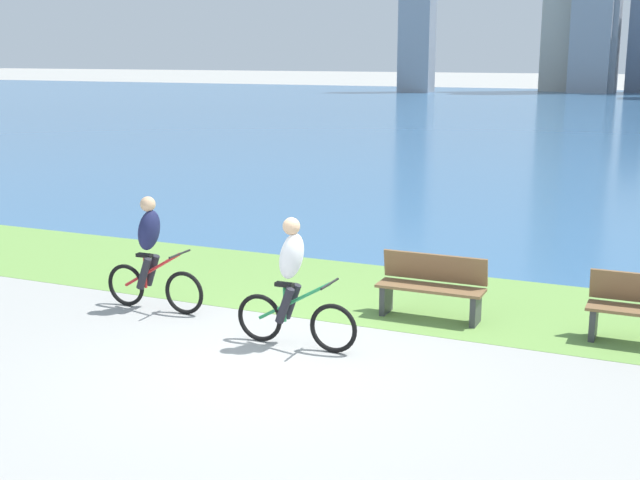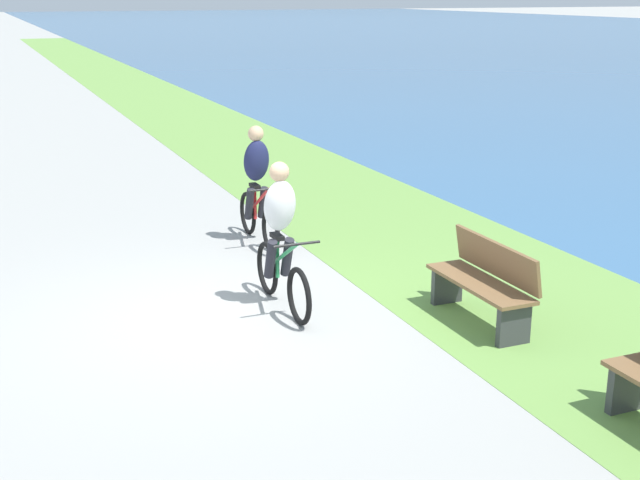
{
  "view_description": "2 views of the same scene",
  "coord_description": "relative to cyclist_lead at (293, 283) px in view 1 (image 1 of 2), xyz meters",
  "views": [
    {
      "loc": [
        4.36,
        -8.41,
        3.66
      ],
      "look_at": [
        0.11,
        1.18,
        1.3
      ],
      "focal_mm": 46.78,
      "sensor_mm": 36.0,
      "label": 1
    },
    {
      "loc": [
        8.41,
        -2.4,
        3.45
      ],
      "look_at": [
        0.18,
        1.04,
        0.81
      ],
      "focal_mm": 47.26,
      "sensor_mm": 36.0,
      "label": 2
    }
  ],
  "objects": [
    {
      "name": "bay_water_surface",
      "position": [
        0.03,
        42.47,
        -0.83
      ],
      "size": [
        300.0,
        76.28,
        0.0
      ],
      "primitive_type": "cube",
      "color": "#386693",
      "rests_on": "ground"
    },
    {
      "name": "ground_plane",
      "position": [
        0.03,
        -0.65,
        -0.83
      ],
      "size": [
        300.0,
        300.0,
        0.0
      ],
      "primitive_type": "plane",
      "color": "#9E9E99"
    },
    {
      "name": "cyclist_lead",
      "position": [
        0.0,
        0.0,
        0.0
      ],
      "size": [
        1.67,
        0.52,
        1.67
      ],
      "color": "black",
      "rests_on": "ground"
    },
    {
      "name": "bench_far_along_path",
      "position": [
        1.26,
        1.86,
        -0.38
      ],
      "size": [
        1.5,
        0.47,
        0.9
      ],
      "color": "brown",
      "rests_on": "ground"
    },
    {
      "name": "cyclist_trailing",
      "position": [
        -2.55,
        0.58,
        -0.0
      ],
      "size": [
        1.64,
        0.52,
        1.67
      ],
      "color": "black",
      "rests_on": "ground"
    },
    {
      "name": "grass_strip_bayside",
      "position": [
        0.03,
        2.71,
        -0.83
      ],
      "size": [
        120.0,
        3.25,
        0.01
      ],
      "primitive_type": "cube",
      "color": "#6B9947",
      "rests_on": "ground"
    }
  ]
}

